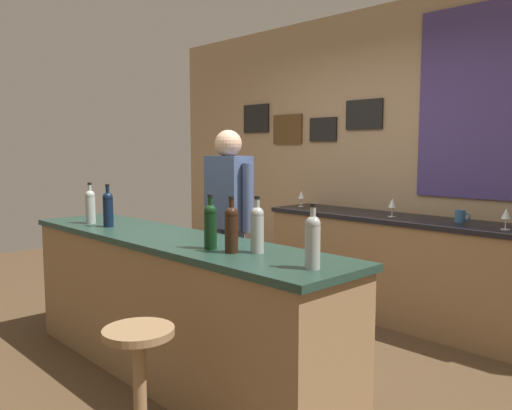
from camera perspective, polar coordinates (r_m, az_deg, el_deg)
The scene contains 16 objects.
ground_plane at distance 3.86m, azimuth -4.01°, elevation -16.34°, with size 10.00×10.00×0.00m, color #4C3823.
back_wall at distance 5.08m, azimuth 14.03°, elevation 5.38°, with size 6.00×0.09×2.80m.
bar_counter at distance 3.47m, azimuth -9.24°, elevation -10.89°, with size 2.75×0.60×0.92m.
side_counter at distance 4.68m, azimuth 15.09°, elevation -6.68°, with size 2.48×0.56×0.90m.
bartender at distance 4.08m, azimuth -3.01°, elevation -1.42°, with size 0.52×0.21×1.62m.
bar_stool at distance 2.52m, azimuth -12.61°, elevation -17.73°, with size 0.32×0.32×0.68m.
wine_bottle_a at distance 4.07m, azimuth -17.66°, elevation -0.04°, with size 0.07×0.07×0.31m.
wine_bottle_b at distance 3.86m, azimuth -15.87°, elevation -0.31°, with size 0.07×0.07×0.31m.
wine_bottle_c at distance 2.91m, azimuth -5.01°, elevation -2.16°, with size 0.07×0.07×0.31m.
wine_bottle_d at distance 2.79m, azimuth -2.71°, elevation -2.49°, with size 0.07×0.07×0.31m.
wine_bottle_e at distance 2.78m, azimuth 0.12°, elevation -2.50°, with size 0.07×0.07×0.31m.
wine_bottle_f at distance 2.43m, azimuth 6.21°, elevation -3.83°, with size 0.07×0.07×0.31m.
wine_glass_a at distance 5.22m, azimuth 4.97°, elevation 1.04°, with size 0.07×0.07×0.16m.
wine_glass_b at distance 4.56m, azimuth 14.66°, elevation 0.11°, with size 0.07×0.07×0.16m.
wine_glass_c at distance 4.11m, azimuth 25.66°, elevation -0.94°, with size 0.07×0.07×0.16m.
coffee_mug at distance 4.40m, azimuth 21.43°, elevation -1.15°, with size 0.12×0.08×0.09m.
Camera 1 is at (2.75, -2.27, 1.48)m, focal length 36.60 mm.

